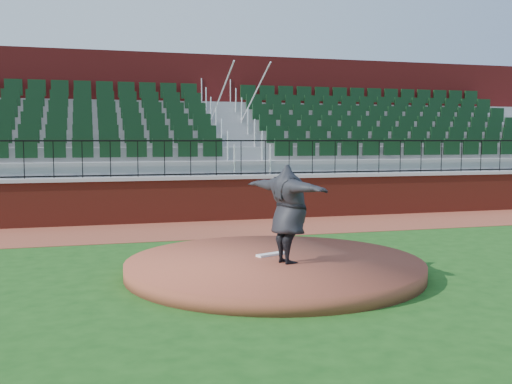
# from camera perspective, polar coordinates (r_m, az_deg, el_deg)

# --- Properties ---
(ground) EXTENTS (90.00, 90.00, 0.00)m
(ground) POSITION_cam_1_polar(r_m,az_deg,el_deg) (10.40, 2.27, -7.86)
(ground) COLOR #184914
(ground) RESTS_ON ground
(warning_track) EXTENTS (34.00, 3.20, 0.01)m
(warning_track) POSITION_cam_1_polar(r_m,az_deg,el_deg) (15.53, -3.93, -3.54)
(warning_track) COLOR brown
(warning_track) RESTS_ON ground
(field_wall) EXTENTS (34.00, 0.35, 1.20)m
(field_wall) POSITION_cam_1_polar(r_m,az_deg,el_deg) (17.02, -5.05, -0.78)
(field_wall) COLOR maroon
(field_wall) RESTS_ON ground
(wall_cap) EXTENTS (34.00, 0.45, 0.10)m
(wall_cap) POSITION_cam_1_polar(r_m,az_deg,el_deg) (16.96, -5.07, 1.40)
(wall_cap) COLOR #B7B7B7
(wall_cap) RESTS_ON field_wall
(wall_railing) EXTENTS (34.00, 0.05, 1.00)m
(wall_railing) POSITION_cam_1_polar(r_m,az_deg,el_deg) (16.94, -5.08, 3.26)
(wall_railing) COLOR black
(wall_railing) RESTS_ON wall_cap
(seating_stands) EXTENTS (34.00, 5.10, 4.60)m
(seating_stands) POSITION_cam_1_polar(r_m,az_deg,el_deg) (19.61, -6.59, 4.94)
(seating_stands) COLOR gray
(seating_stands) RESTS_ON ground
(concourse_wall) EXTENTS (34.00, 0.50, 5.50)m
(concourse_wall) POSITION_cam_1_polar(r_m,az_deg,el_deg) (22.39, -7.76, 6.09)
(concourse_wall) COLOR maroon
(concourse_wall) RESTS_ON ground
(pitchers_mound) EXTENTS (5.14, 5.14, 0.25)m
(pitchers_mound) POSITION_cam_1_polar(r_m,az_deg,el_deg) (10.36, 1.77, -7.20)
(pitchers_mound) COLOR brown
(pitchers_mound) RESTS_ON ground
(pitching_rubber) EXTENTS (0.60, 0.35, 0.04)m
(pitching_rubber) POSITION_cam_1_polar(r_m,az_deg,el_deg) (10.69, 1.47, -6.03)
(pitching_rubber) COLOR white
(pitching_rubber) RESTS_ON pitchers_mound
(pitcher) EXTENTS (1.22, 2.11, 1.66)m
(pitcher) POSITION_cam_1_polar(r_m,az_deg,el_deg) (9.92, 3.15, -2.14)
(pitcher) COLOR black
(pitcher) RESTS_ON pitchers_mound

